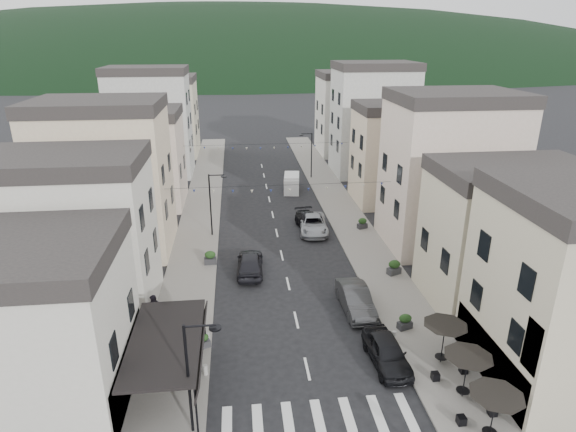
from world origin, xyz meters
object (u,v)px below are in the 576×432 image
at_px(parked_car_a, 387,352).
at_px(parked_car_b, 356,299).
at_px(parked_car_c, 313,224).
at_px(pedestrian_a, 197,334).
at_px(delivery_van, 292,182).
at_px(parked_car_d, 309,222).
at_px(parked_car_e, 250,263).
at_px(pedestrian_b, 155,309).

xyz_separation_m(parked_car_a, parked_car_b, (-0.41, 5.81, 0.04)).
bearing_deg(parked_car_c, pedestrian_a, -115.42).
xyz_separation_m(parked_car_b, delivery_van, (-1.25, 27.13, 0.21)).
bearing_deg(parked_car_d, parked_car_b, -93.23).
xyz_separation_m(parked_car_b, parked_car_c, (-0.70, 14.15, -0.06)).
bearing_deg(parked_car_e, delivery_van, -102.32).
distance_m(parked_car_d, delivery_van, 12.33).
bearing_deg(delivery_van, parked_car_d, -80.94).
xyz_separation_m(parked_car_c, delivery_van, (-0.56, 12.98, 0.27)).
relative_size(parked_car_b, pedestrian_a, 3.22).
height_order(parked_car_c, delivery_van, delivery_van).
bearing_deg(parked_car_b, parked_car_a, -87.66).
relative_size(parked_car_b, parked_car_c, 0.91).
distance_m(parked_car_b, pedestrian_a, 10.92).
height_order(parked_car_c, parked_car_e, parked_car_e).
distance_m(parked_car_b, parked_car_c, 14.17).
bearing_deg(parked_car_c, parked_car_b, -82.94).
bearing_deg(pedestrian_b, delivery_van, 86.08).
bearing_deg(delivery_van, parked_car_b, -79.71).
bearing_deg(parked_car_b, parked_car_c, 91.13).
relative_size(parked_car_b, parked_car_d, 0.99).
height_order(parked_car_e, pedestrian_b, pedestrian_b).
bearing_deg(parked_car_e, parked_car_b, 141.01).
bearing_deg(parked_car_d, pedestrian_b, -136.52).
bearing_deg(parked_car_e, parked_car_c, -125.66).
distance_m(pedestrian_a, pedestrian_b, 4.05).
bearing_deg(parked_car_e, pedestrian_a, 72.56).
height_order(parked_car_b, delivery_van, delivery_van).
relative_size(parked_car_a, parked_car_d, 0.91).
bearing_deg(parked_car_b, delivery_van, 90.95).
relative_size(parked_car_b, parked_car_e, 1.01).
xyz_separation_m(parked_car_b, pedestrian_b, (-13.39, -0.22, 0.26)).
bearing_deg(pedestrian_b, parked_car_c, 68.56).
height_order(parked_car_d, parked_car_e, parked_car_e).
height_order(parked_car_c, pedestrian_a, pedestrian_a).
xyz_separation_m(parked_car_a, pedestrian_a, (-10.90, 2.77, 0.11)).
relative_size(parked_car_d, delivery_van, 1.10).
bearing_deg(parked_car_a, parked_car_b, 90.91).
distance_m(parked_car_d, parked_car_e, 10.43).
bearing_deg(parked_car_a, parked_car_d, 90.65).
xyz_separation_m(parked_car_a, parked_car_c, (-1.11, 19.97, -0.02)).
relative_size(parked_car_a, delivery_van, 1.00).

